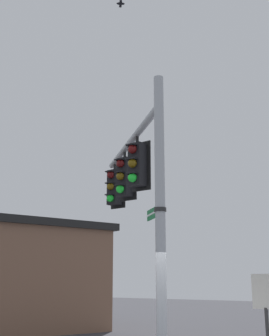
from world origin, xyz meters
TOP-DOWN VIEW (x-y plane):
  - signal_pole at (0.00, 0.00)m, footprint 0.20×0.20m
  - mast_arm at (2.02, -1.60)m, footprint 4.14×3.33m
  - traffic_light_nearest_pole at (1.46, -1.14)m, footprint 0.54×0.49m
  - traffic_light_mid_inner at (2.56, -2.01)m, footprint 0.54×0.49m
  - traffic_light_mid_outer at (3.66, -2.88)m, footprint 0.54×0.49m
  - street_name_sign at (0.22, -0.18)m, footprint 0.86×0.71m
  - bird_flying at (1.88, -0.98)m, footprint 0.26×0.27m
  - historical_marker at (-0.88, -2.77)m, footprint 0.60×0.08m

SIDE VIEW (x-z plane):
  - historical_marker at x=-0.88m, z-range 0.34..2.47m
  - signal_pole at x=0.00m, z-range 0.00..6.13m
  - street_name_sign at x=0.22m, z-range 3.21..3.43m
  - traffic_light_nearest_pole at x=1.46m, z-range 4.04..5.36m
  - traffic_light_mid_inner at x=2.56m, z-range 4.04..5.36m
  - traffic_light_mid_outer at x=3.66m, z-range 4.04..5.36m
  - mast_arm at x=2.02m, z-range 5.40..5.56m
  - bird_flying at x=1.88m, z-range 9.12..9.21m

